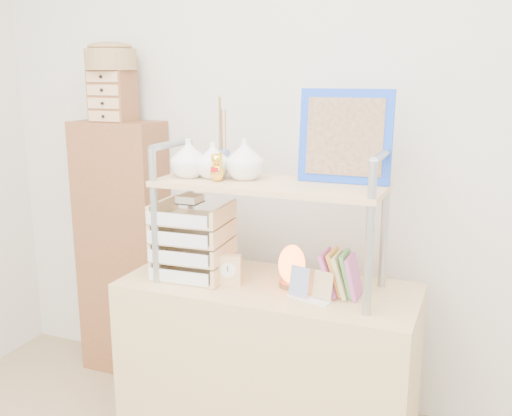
{
  "coord_description": "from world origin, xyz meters",
  "views": [
    {
      "loc": [
        0.78,
        -0.84,
        1.58
      ],
      "look_at": [
        -0.05,
        1.2,
        1.06
      ],
      "focal_mm": 40.0,
      "sensor_mm": 36.0,
      "label": 1
    }
  ],
  "objects_px": {
    "cabinet": "(124,250)",
    "salt_lamp": "(292,265)",
    "letter_tray": "(192,244)",
    "desk": "(268,368)"
  },
  "relations": [
    {
      "from": "desk",
      "to": "letter_tray",
      "type": "distance_m",
      "value": 0.61
    },
    {
      "from": "desk",
      "to": "cabinet",
      "type": "xyz_separation_m",
      "value": [
        -0.96,
        0.37,
        0.3
      ]
    },
    {
      "from": "cabinet",
      "to": "salt_lamp",
      "type": "bearing_deg",
      "value": -18.56
    },
    {
      "from": "desk",
      "to": "salt_lamp",
      "type": "height_order",
      "value": "salt_lamp"
    },
    {
      "from": "desk",
      "to": "salt_lamp",
      "type": "distance_m",
      "value": 0.47
    },
    {
      "from": "desk",
      "to": "letter_tray",
      "type": "relative_size",
      "value": 3.43
    },
    {
      "from": "letter_tray",
      "to": "salt_lamp",
      "type": "bearing_deg",
      "value": 5.36
    },
    {
      "from": "letter_tray",
      "to": "desk",
      "type": "bearing_deg",
      "value": 4.77
    },
    {
      "from": "cabinet",
      "to": "salt_lamp",
      "type": "height_order",
      "value": "cabinet"
    },
    {
      "from": "desk",
      "to": "letter_tray",
      "type": "height_order",
      "value": "letter_tray"
    }
  ]
}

